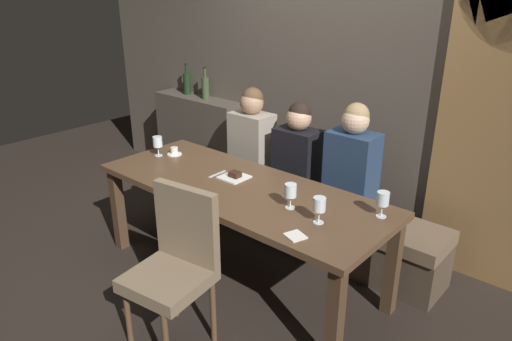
{
  "coord_description": "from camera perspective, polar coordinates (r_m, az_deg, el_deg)",
  "views": [
    {
      "loc": [
        2.07,
        -2.2,
        2.08
      ],
      "look_at": [
        0.06,
        0.11,
        0.84
      ],
      "focal_mm": 32.97,
      "sensor_mm": 36.0,
      "label": 1
    }
  ],
  "objects": [
    {
      "name": "folded_napkin",
      "position": [
        2.68,
        4.79,
        -7.91
      ],
      "size": [
        0.14,
        0.13,
        0.01
      ],
      "primitive_type": "cube",
      "rotation": [
        0.0,
        0.0,
        -0.34
      ],
      "color": "silver",
      "rests_on": "dining_table"
    },
    {
      "name": "wine_glass_end_left",
      "position": [
        2.79,
        7.69,
        -4.24
      ],
      "size": [
        0.08,
        0.08,
        0.16
      ],
      "color": "silver",
      "rests_on": "dining_table"
    },
    {
      "name": "dining_table",
      "position": [
        3.33,
        -2.0,
        -3.27
      ],
      "size": [
        2.2,
        0.84,
        0.74
      ],
      "color": "#493422",
      "rests_on": "ground"
    },
    {
      "name": "wine_glass_near_left",
      "position": [
        2.95,
        4.21,
        -2.58
      ],
      "size": [
        0.08,
        0.08,
        0.16
      ],
      "color": "silver",
      "rests_on": "dining_table"
    },
    {
      "name": "espresso_cup",
      "position": [
        3.94,
        -9.88,
        2.27
      ],
      "size": [
        0.12,
        0.12,
        0.06
      ],
      "color": "white",
      "rests_on": "dining_table"
    },
    {
      "name": "wine_glass_near_right",
      "position": [
        2.93,
        15.14,
        -3.39
      ],
      "size": [
        0.08,
        0.08,
        0.16
      ],
      "color": "silver",
      "rests_on": "dining_table"
    },
    {
      "name": "diner_redhead",
      "position": [
        4.04,
        -0.5,
        4.12
      ],
      "size": [
        0.36,
        0.24,
        0.81
      ],
      "color": "#9E9384",
      "rests_on": "banquette_bench"
    },
    {
      "name": "back_wall_tiled",
      "position": [
        4.03,
        10.06,
        13.49
      ],
      "size": [
        6.0,
        0.12,
        3.0
      ],
      "primitive_type": "cube",
      "color": "brown",
      "rests_on": "ground"
    },
    {
      "name": "diner_far_end",
      "position": [
        3.53,
        11.58,
        1.13
      ],
      "size": [
        0.36,
        0.24,
        0.83
      ],
      "color": "navy",
      "rests_on": "banquette_bench"
    },
    {
      "name": "wine_bottle_dark_red",
      "position": [
        5.11,
        -8.37,
        10.46
      ],
      "size": [
        0.08,
        0.08,
        0.33
      ],
      "color": "black",
      "rests_on": "back_counter"
    },
    {
      "name": "fork_on_table",
      "position": [
        3.5,
        -4.74,
        -0.43
      ],
      "size": [
        0.02,
        0.17,
        0.01
      ],
      "primitive_type": "cube",
      "rotation": [
        0.0,
        0.0,
        0.01
      ],
      "color": "silver",
      "rests_on": "dining_table"
    },
    {
      "name": "dessert_plate",
      "position": [
        3.43,
        -2.63,
        -0.68
      ],
      "size": [
        0.19,
        0.19,
        0.05
      ],
      "color": "white",
      "rests_on": "dining_table"
    },
    {
      "name": "banquette_bench",
      "position": [
        4.01,
        4.94,
        -5.51
      ],
      "size": [
        2.5,
        0.44,
        0.45
      ],
      "color": "#4A3C2E",
      "rests_on": "ground"
    },
    {
      "name": "arched_door",
      "position": [
        3.49,
        28.59,
        7.61
      ],
      "size": [
        0.9,
        0.05,
        2.55
      ],
      "color": "olive",
      "rests_on": "ground"
    },
    {
      "name": "wine_glass_far_left",
      "position": [
        3.91,
        -11.85,
        3.38
      ],
      "size": [
        0.08,
        0.08,
        0.16
      ],
      "color": "silver",
      "rests_on": "dining_table"
    },
    {
      "name": "chair_near_side",
      "position": [
        2.85,
        -9.67,
        -10.51
      ],
      "size": [
        0.5,
        0.5,
        0.98
      ],
      "color": "brown",
      "rests_on": "ground"
    },
    {
      "name": "back_counter",
      "position": [
        5.11,
        -6.78,
        3.61
      ],
      "size": [
        1.1,
        0.28,
        0.95
      ],
      "primitive_type": "cube",
      "color": "#494138",
      "rests_on": "ground"
    },
    {
      "name": "ground",
      "position": [
        3.66,
        -1.86,
        -12.54
      ],
      "size": [
        9.0,
        9.0,
        0.0
      ],
      "primitive_type": "plane",
      "color": "black"
    },
    {
      "name": "diner_bearded",
      "position": [
        3.8,
        5.08,
        2.42
      ],
      "size": [
        0.36,
        0.24,
        0.75
      ],
      "color": "black",
      "rests_on": "banquette_bench"
    },
    {
      "name": "wine_bottle_pale_label",
      "position": [
        4.88,
        -6.15,
        10.02
      ],
      "size": [
        0.08,
        0.08,
        0.33
      ],
      "color": "#384728",
      "rests_on": "back_counter"
    }
  ]
}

